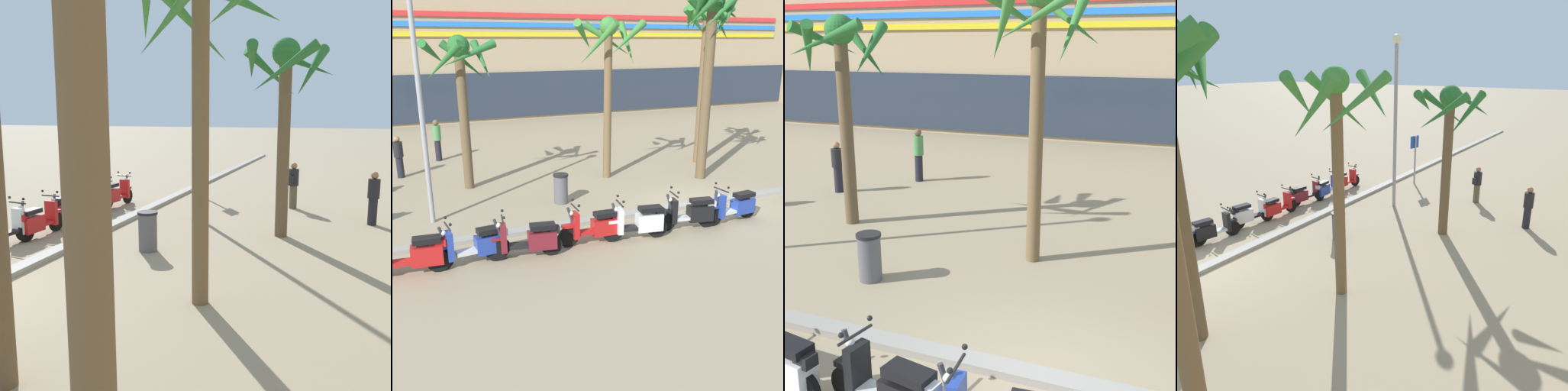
# 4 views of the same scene
# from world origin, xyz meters

# --- Properties ---
(ground_plane) EXTENTS (200.00, 200.00, 0.00)m
(ground_plane) POSITION_xyz_m (0.00, 0.00, 0.00)
(ground_plane) COLOR #9E896B
(curb_strip) EXTENTS (60.00, 0.36, 0.12)m
(curb_strip) POSITION_xyz_m (0.00, 0.23, 0.06)
(curb_strip) COLOR gray
(curb_strip) RESTS_ON ground
(mall_facade_backdrop) EXTENTS (51.90, 10.18, 13.00)m
(mall_facade_backdrop) POSITION_xyz_m (-2.22, 23.79, 6.49)
(mall_facade_backdrop) COLOR tan
(mall_facade_backdrop) RESTS_ON ground
(scooter_black_lead_nearest) EXTENTS (1.71, 0.64, 1.17)m
(scooter_black_lead_nearest) POSITION_xyz_m (-1.42, -1.25, 0.45)
(scooter_black_lead_nearest) COLOR black
(scooter_black_lead_nearest) RESTS_ON ground
(palm_tree_near_sign) EXTENTS (2.62, 2.64, 5.68)m
(palm_tree_near_sign) POSITION_xyz_m (-1.31, 4.29, 4.31)
(palm_tree_near_sign) COLOR brown
(palm_tree_near_sign) RESTS_ON ground
(palm_tree_by_mall_entrance) EXTENTS (2.38, 2.44, 5.09)m
(palm_tree_by_mall_entrance) POSITION_xyz_m (-6.34, 4.94, 3.82)
(palm_tree_by_mall_entrance) COLOR brown
(palm_tree_by_mall_entrance) RESTS_ON ground
(pedestrian_strolling_near_curb) EXTENTS (0.34, 0.34, 1.75)m
(pedestrian_strolling_near_curb) POSITION_xyz_m (-6.81, 9.47, 0.93)
(pedestrian_strolling_near_curb) COLOR black
(pedestrian_strolling_near_curb) RESTS_ON ground
(pedestrian_by_palm_tree) EXTENTS (0.34, 0.34, 1.57)m
(pedestrian_by_palm_tree) POSITION_xyz_m (-8.45, 7.31, 0.82)
(pedestrian_by_palm_tree) COLOR black
(pedestrian_by_palm_tree) RESTS_ON ground
(litter_bin) EXTENTS (0.48, 0.48, 0.95)m
(litter_bin) POSITION_xyz_m (-3.95, 2.15, 0.48)
(litter_bin) COLOR #56565B
(litter_bin) RESTS_ON ground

